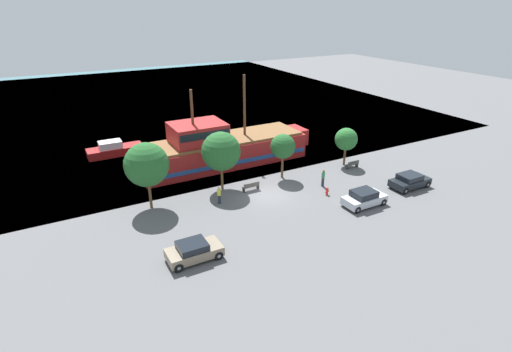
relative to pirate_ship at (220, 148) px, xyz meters
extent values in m
plane|color=#5B5B5E|center=(0.70, -9.39, -1.85)|extent=(160.00, 160.00, 0.00)
plane|color=teal|center=(0.70, 34.61, -1.85)|extent=(80.00, 80.00, 0.00)
cube|color=#A31E1E|center=(0.27, 0.00, -0.50)|extent=(18.69, 5.44, 2.70)
cube|color=#234C93|center=(0.27, 0.00, -0.90)|extent=(18.31, 5.52, 0.45)
cube|color=#A31E1E|center=(10.22, 0.00, -0.10)|extent=(1.40, 2.99, 1.89)
cube|color=brown|center=(0.27, 0.00, 0.97)|extent=(17.94, 5.00, 0.25)
cube|color=#A31E1E|center=(-2.53, 0.00, 2.14)|extent=(5.61, 4.35, 2.09)
cube|color=black|center=(-2.53, 0.00, 2.46)|extent=(5.33, 4.41, 0.75)
cylinder|color=#4C331E|center=(3.07, 0.00, 4.43)|extent=(0.28, 0.28, 6.66)
cylinder|color=#4C331E|center=(-3.00, 0.00, 3.93)|extent=(0.28, 0.28, 5.67)
cube|color=maroon|center=(-9.83, 8.60, -1.37)|extent=(6.35, 2.17, 0.95)
cube|color=silver|center=(-10.31, 8.60, -0.50)|extent=(2.54, 1.69, 0.80)
cube|color=black|center=(-9.54, 8.60, -0.50)|extent=(0.12, 1.52, 0.64)
cube|color=#B7BCC6|center=(7.14, -15.34, -1.27)|extent=(3.93, 1.86, 0.67)
cube|color=black|center=(7.03, -15.34, -0.66)|extent=(2.05, 1.67, 0.57)
cylinder|color=black|center=(8.66, -16.18, -1.53)|extent=(0.64, 0.22, 0.64)
cylinder|color=gray|center=(8.66, -16.18, -1.53)|extent=(0.24, 0.25, 0.24)
cylinder|color=black|center=(8.66, -14.50, -1.53)|extent=(0.64, 0.22, 0.64)
cylinder|color=gray|center=(8.66, -14.50, -1.53)|extent=(0.24, 0.25, 0.24)
cylinder|color=black|center=(5.63, -16.18, -1.53)|extent=(0.64, 0.22, 0.64)
cylinder|color=gray|center=(5.63, -16.18, -1.53)|extent=(0.24, 0.25, 0.24)
cylinder|color=black|center=(5.63, -14.50, -1.53)|extent=(0.64, 0.22, 0.64)
cylinder|color=gray|center=(5.63, -14.50, -1.53)|extent=(0.24, 0.25, 0.24)
cube|color=black|center=(13.67, -14.66, -1.27)|extent=(3.99, 1.92, 0.66)
cube|color=black|center=(13.55, -14.66, -0.69)|extent=(2.07, 1.73, 0.50)
cylinder|color=black|center=(15.19, -15.53, -1.51)|extent=(0.67, 0.22, 0.67)
cylinder|color=gray|center=(15.19, -15.53, -1.51)|extent=(0.26, 0.25, 0.26)
cylinder|color=black|center=(15.19, -13.79, -1.51)|extent=(0.67, 0.22, 0.67)
cylinder|color=gray|center=(15.19, -13.79, -1.51)|extent=(0.26, 0.25, 0.26)
cylinder|color=black|center=(12.14, -15.53, -1.51)|extent=(0.67, 0.22, 0.67)
cylinder|color=gray|center=(12.14, -15.53, -1.51)|extent=(0.26, 0.25, 0.26)
cylinder|color=black|center=(12.14, -13.79, -1.51)|extent=(0.67, 0.22, 0.67)
cylinder|color=gray|center=(12.14, -13.79, -1.51)|extent=(0.26, 0.25, 0.26)
cube|color=#7F705B|center=(-9.06, -15.75, -1.27)|extent=(3.87, 1.92, 0.66)
cube|color=black|center=(-9.18, -15.75, -0.70)|extent=(2.01, 1.72, 0.47)
cylinder|color=black|center=(-7.60, -16.62, -1.51)|extent=(0.67, 0.22, 0.67)
cylinder|color=gray|center=(-7.60, -16.62, -1.51)|extent=(0.25, 0.25, 0.25)
cylinder|color=black|center=(-7.60, -14.88, -1.51)|extent=(0.67, 0.22, 0.67)
cylinder|color=gray|center=(-7.60, -14.88, -1.51)|extent=(0.25, 0.25, 0.25)
cylinder|color=black|center=(-10.53, -16.62, -1.51)|extent=(0.67, 0.22, 0.67)
cylinder|color=gray|center=(-10.53, -16.62, -1.51)|extent=(0.25, 0.25, 0.25)
cylinder|color=black|center=(-10.53, -14.88, -1.51)|extent=(0.67, 0.22, 0.67)
cylinder|color=gray|center=(-10.53, -14.88, -1.51)|extent=(0.25, 0.25, 0.25)
cylinder|color=red|center=(5.55, -12.08, -1.57)|extent=(0.22, 0.22, 0.56)
sphere|color=red|center=(5.55, -12.08, -1.21)|extent=(0.25, 0.25, 0.25)
cylinder|color=red|center=(5.39, -12.08, -1.54)|extent=(0.10, 0.09, 0.09)
cylinder|color=red|center=(5.71, -12.08, -1.54)|extent=(0.10, 0.09, 0.09)
cube|color=#4C4742|center=(-0.29, -7.75, -1.42)|extent=(1.67, 0.45, 0.05)
cube|color=#4C4742|center=(-0.29, -7.94, -1.20)|extent=(1.67, 0.06, 0.40)
cube|color=#2D2D2D|center=(-1.06, -7.75, -1.65)|extent=(0.12, 0.36, 0.40)
cube|color=#2D2D2D|center=(0.48, -7.75, -1.65)|extent=(0.12, 0.36, 0.40)
cube|color=#4C4742|center=(12.08, -8.11, -1.42)|extent=(1.51, 0.45, 0.05)
cube|color=#4C4742|center=(12.08, -8.30, -1.20)|extent=(1.51, 0.06, 0.40)
cube|color=#2D2D2D|center=(11.38, -8.11, -1.65)|extent=(0.12, 0.36, 0.40)
cube|color=#2D2D2D|center=(12.78, -8.11, -1.65)|extent=(0.12, 0.36, 0.40)
cylinder|color=#232838|center=(6.38, -10.34, -1.42)|extent=(0.27, 0.27, 0.86)
cylinder|color=#337F4C|center=(6.38, -10.34, -0.65)|extent=(0.32, 0.32, 0.66)
sphere|color=#8C664C|center=(6.38, -10.34, -0.20)|extent=(0.23, 0.23, 0.23)
cylinder|color=#232838|center=(-4.06, -8.79, -1.44)|extent=(0.27, 0.27, 0.81)
cylinder|color=gold|center=(-4.06, -8.79, -0.73)|extent=(0.32, 0.32, 0.62)
sphere|color=beige|center=(-4.06, -8.79, -0.30)|extent=(0.22, 0.22, 0.22)
cylinder|color=brown|center=(-9.66, -6.55, -0.62)|extent=(0.24, 0.24, 2.46)
sphere|color=#235B28|center=(-9.66, -6.55, 2.24)|extent=(3.81, 3.81, 3.81)
cylinder|color=brown|center=(-2.56, -6.11, -0.69)|extent=(0.24, 0.24, 2.31)
sphere|color=#235B28|center=(-2.56, -6.11, 2.04)|extent=(3.71, 3.71, 3.71)
cylinder|color=brown|center=(3.99, -6.60, -0.67)|extent=(0.24, 0.24, 2.35)
sphere|color=#235B28|center=(3.99, -6.60, 1.57)|extent=(2.51, 2.51, 2.51)
cylinder|color=brown|center=(11.94, -6.94, -0.87)|extent=(0.24, 0.24, 1.95)
sphere|color=#286B2D|center=(11.94, -6.94, 1.15)|extent=(2.46, 2.46, 2.46)
camera|label=1|loc=(-16.56, -38.51, 15.00)|focal=28.00mm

